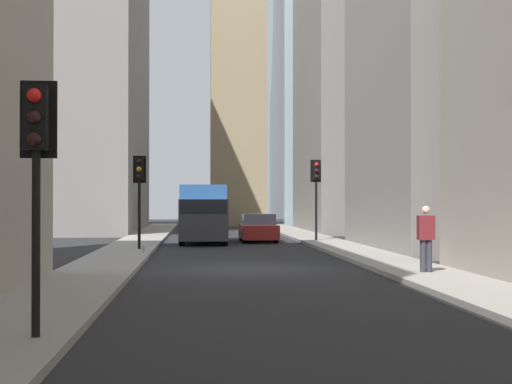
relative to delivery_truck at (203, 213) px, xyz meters
name	(u,v)px	position (x,y,z in m)	size (l,w,h in m)	color
ground_plane	(253,269)	(-15.09, -1.40, -1.46)	(135.00, 135.00, 0.00)	#262628
sidewalk_right	(101,268)	(-15.09, 3.10, -1.39)	(90.00, 2.20, 0.14)	gray
sidewalk_left	(401,266)	(-15.09, -5.90, -1.39)	(90.00, 2.20, 0.14)	gray
building_left_far	(378,61)	(14.18, -12.00, 10.18)	(13.92, 10.00, 23.29)	gray
building_right_far	(67,73)	(15.94, 9.20, 9.41)	(19.23, 10.00, 21.73)	gray
delivery_truck	(203,213)	(0.00, 0.00, 0.00)	(6.46, 2.25, 2.84)	#285699
sedan_red	(258,229)	(1.10, -2.80, -0.80)	(4.30, 1.78, 1.42)	maroon
traffic_light_foreground	(36,148)	(-27.39, 2.50, 1.32)	(0.43, 0.52, 3.60)	black
traffic_light_midblock	(139,180)	(-6.90, 2.59, 1.42)	(0.43, 0.52, 3.74)	black
traffic_light_far_junction	(316,181)	(-0.34, -5.54, 1.59)	(0.43, 0.52, 3.96)	black
pedestrian	(426,236)	(-17.89, -5.85, -0.35)	(0.26, 0.44, 1.78)	#33333D
discarded_bottle	(143,250)	(-9.12, 2.28, -1.21)	(0.07, 0.07, 0.27)	#999EA3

